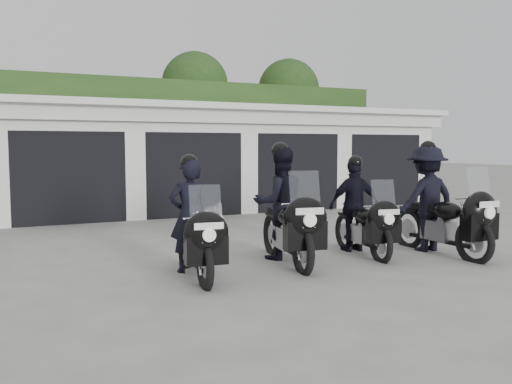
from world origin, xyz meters
name	(u,v)px	position (x,y,z in m)	size (l,w,h in m)	color
ground	(300,254)	(0.00, 0.00, 0.00)	(80.00, 80.00, 0.00)	#969691
garage_block	(166,160)	(0.00, 8.06, 1.42)	(16.40, 6.80, 2.96)	silver
background_vegetation	(140,122)	(0.37, 12.92, 2.77)	(20.00, 3.90, 5.80)	#1B3914
police_bike_a	(194,227)	(-2.15, -0.69, 0.71)	(0.77, 2.05, 1.79)	black
police_bike_b	(284,210)	(-0.50, -0.34, 0.83)	(1.05, 2.26, 1.98)	black
police_bike_c	(359,211)	(1.00, -0.30, 0.74)	(1.02, 1.99, 1.74)	black
police_bike_d	(434,204)	(2.20, -0.83, 0.85)	(1.21, 2.30, 2.01)	black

